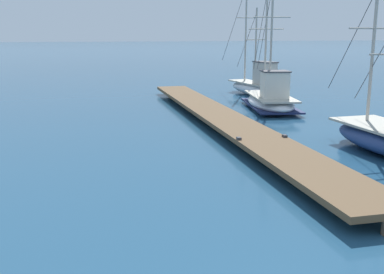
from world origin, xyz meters
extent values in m
cube|color=brown|center=(5.39, 17.32, 0.37)|extent=(1.97, 22.22, 0.16)
cylinder|color=brown|center=(5.35, 11.76, 0.15)|extent=(0.36, 0.36, 0.29)
cylinder|color=brown|center=(5.39, 17.32, 0.15)|extent=(0.36, 0.36, 0.29)
cylinder|color=brown|center=(5.44, 22.87, 0.15)|extent=(0.36, 0.36, 0.29)
cylinder|color=brown|center=(5.48, 28.42, 0.15)|extent=(0.36, 0.36, 0.29)
cube|color=#333338|center=(4.56, 12.88, 0.49)|extent=(0.12, 0.20, 0.08)
cube|color=#333338|center=(6.16, 12.87, 0.49)|extent=(0.12, 0.20, 0.08)
ellipsoid|color=silver|center=(9.11, 20.89, 0.35)|extent=(2.93, 5.50, 0.71)
cube|color=#B2AD9E|center=(9.11, 20.89, 0.67)|extent=(2.59, 4.94, 0.08)
cube|color=#19234C|center=(9.11, 20.89, 0.19)|extent=(2.93, 5.40, 0.08)
cube|color=silver|center=(8.97, 20.12, 1.33)|extent=(1.38, 1.29, 1.26)
cube|color=#3D3D42|center=(8.97, 20.12, 1.99)|extent=(1.49, 1.40, 0.06)
cylinder|color=#B2ADA3|center=(9.15, 21.15, 3.66)|extent=(0.11, 0.11, 5.91)
cylinder|color=#B2ADA3|center=(9.15, 21.15, 4.58)|extent=(1.85, 0.38, 0.06)
cylinder|color=#333338|center=(9.42, 22.72, 3.96)|extent=(0.55, 3.03, 4.37)
cylinder|color=#B2ADA3|center=(9.35, 22.31, 3.51)|extent=(0.11, 0.11, 5.60)
cylinder|color=#B2ADA3|center=(9.35, 22.31, 4.01)|extent=(1.85, 0.38, 0.06)
cylinder|color=#333338|center=(9.61, 23.80, 3.79)|extent=(0.52, 2.87, 4.14)
cylinder|color=#333338|center=(9.31, 12.83, 2.87)|extent=(0.11, 1.91, 2.71)
cylinder|color=#B2ADA3|center=(9.30, 12.99, 3.22)|extent=(0.11, 0.11, 4.74)
cylinder|color=#B2ADA3|center=(9.30, 12.99, 3.97)|extent=(1.97, 0.15, 0.06)
cylinder|color=#333338|center=(9.25, 14.26, 3.46)|extent=(0.13, 2.47, 3.51)
ellipsoid|color=silver|center=(10.42, 26.01, 0.39)|extent=(2.36, 5.99, 0.77)
cube|color=#B2AD9E|center=(10.42, 26.01, 0.73)|extent=(2.10, 5.39, 0.08)
cube|color=#B7B2A8|center=(10.54, 25.14, 1.43)|extent=(1.04, 1.57, 1.32)
cube|color=#3D3D42|center=(10.54, 25.14, 2.12)|extent=(1.12, 1.70, 0.06)
cylinder|color=#B2ADA3|center=(10.37, 26.29, 3.03)|extent=(0.11, 0.11, 4.52)
cylinder|color=#B2ADA3|center=(10.37, 26.29, 3.40)|extent=(1.38, 0.26, 0.06)
cylinder|color=#333338|center=(10.20, 27.50, 3.26)|extent=(0.36, 2.33, 3.35)
cylinder|color=#B2ADA3|center=(10.18, 27.59, 3.94)|extent=(0.11, 0.11, 6.34)
cylinder|color=#B2ADA3|center=(10.18, 27.59, 4.73)|extent=(1.38, 0.26, 0.06)
cylinder|color=#333338|center=(9.94, 29.29, 4.26)|extent=(0.50, 3.26, 4.69)
camera|label=1|loc=(-0.48, -1.04, 3.85)|focal=43.72mm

